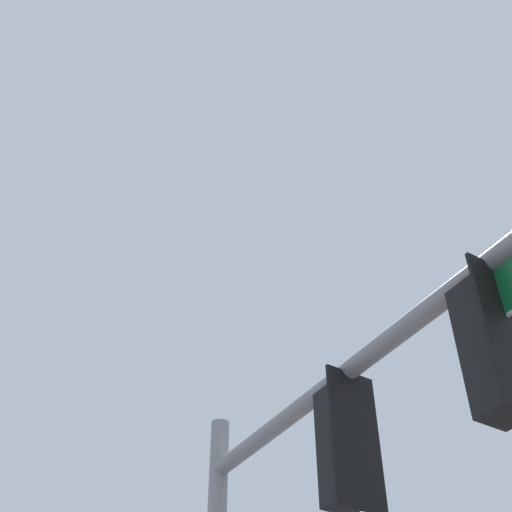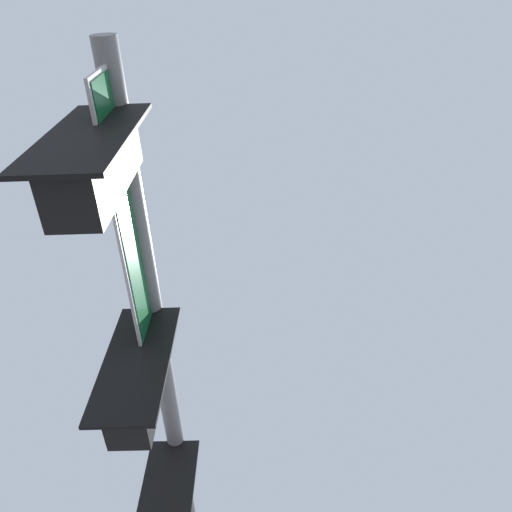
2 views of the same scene
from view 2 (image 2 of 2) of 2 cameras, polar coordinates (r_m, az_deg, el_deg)
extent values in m
cylinder|color=gray|center=(5.25, -10.21, -14.65)|extent=(6.55, 0.24, 0.18)
cube|color=black|center=(5.46, -10.23, -25.56)|extent=(0.03, 0.52, 1.30)
cube|color=black|center=(5.61, -9.95, -26.62)|extent=(0.36, 0.32, 1.10)
cylinder|color=black|center=(5.95, -9.02, -21.66)|extent=(0.04, 0.04, 0.12)
cylinder|color=#340503|center=(5.95, -9.18, -24.97)|extent=(0.03, 0.22, 0.22)
cube|color=black|center=(4.10, -13.46, -11.51)|extent=(0.03, 0.52, 1.30)
cube|color=black|center=(4.22, -13.05, -13.41)|extent=(0.36, 0.32, 1.10)
cylinder|color=black|center=(4.66, -11.60, -8.15)|extent=(0.04, 0.04, 0.12)
cylinder|color=#340503|center=(4.59, -11.86, -12.30)|extent=(0.03, 0.22, 0.22)
cylinder|color=yellow|center=(4.36, -12.64, -15.28)|extent=(0.03, 0.22, 0.22)
cylinder|color=black|center=(4.15, -13.54, -18.58)|extent=(0.03, 0.22, 0.22)
cube|color=black|center=(3.21, -18.56, 12.95)|extent=(0.03, 0.52, 1.30)
cube|color=black|center=(3.27, -17.89, 9.81)|extent=(0.36, 0.32, 1.10)
cylinder|color=black|center=(3.82, -15.43, 13.25)|extent=(0.04, 0.04, 0.12)
cylinder|color=#340503|center=(3.63, -15.90, 8.85)|extent=(0.03, 0.22, 0.22)
cylinder|color=yellow|center=(3.34, -17.23, 6.64)|extent=(0.03, 0.22, 0.22)
cylinder|color=black|center=(3.05, -18.80, 4.01)|extent=(0.03, 0.22, 0.22)
cube|color=#0F602D|center=(3.84, -14.59, 3.02)|extent=(2.20, 0.06, 0.40)
cube|color=white|center=(3.84, -14.59, 3.02)|extent=(2.26, 0.04, 0.46)
camera|label=1|loc=(4.73, -88.43, -2.89)|focal=50.00mm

